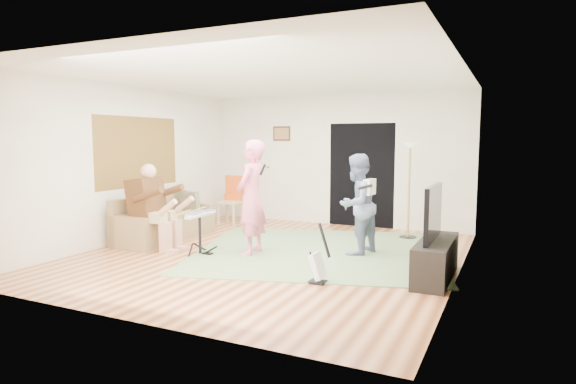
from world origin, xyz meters
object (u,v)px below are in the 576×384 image
object	(u,v)px
guitarist	(357,204)
guitar_spare	(318,266)
television	(433,213)
singer	(251,198)
sofa	(162,225)
torchiere_lamp	(410,173)
tv_cabinet	(436,259)
dining_chair	(231,207)
drum_kit	(200,235)

from	to	relation	value
guitarist	guitar_spare	distance (m)	1.76
television	singer	bearing A→B (deg)	176.59
guitarist	sofa	bearing A→B (deg)	-68.05
torchiere_lamp	tv_cabinet	distance (m)	2.73
torchiere_lamp	dining_chair	world-z (taller)	torchiere_lamp
sofa	guitarist	xyz separation A→B (m)	(3.47, 0.39, 0.52)
dining_chair	drum_kit	bearing A→B (deg)	-70.25
tv_cabinet	singer	bearing A→B (deg)	176.65
singer	tv_cabinet	distance (m)	2.86
television	guitarist	bearing A→B (deg)	146.26
guitarist	television	bearing A→B (deg)	71.82
sofa	tv_cabinet	distance (m)	4.81
guitar_spare	torchiere_lamp	distance (m)	3.42
guitar_spare	torchiere_lamp	size ratio (longest dim) A/B	0.44
drum_kit	guitar_spare	distance (m)	2.31
guitarist	drum_kit	bearing A→B (deg)	-49.01
singer	dining_chair	world-z (taller)	singer
guitar_spare	drum_kit	bearing A→B (deg)	164.18
television	guitar_spare	bearing A→B (deg)	-146.31
tv_cabinet	guitar_spare	bearing A→B (deg)	-147.35
dining_chair	tv_cabinet	bearing A→B (deg)	-29.92
sofa	guitar_spare	distance (m)	3.73
guitarist	guitar_spare	size ratio (longest dim) A/B	2.05
drum_kit	dining_chair	bearing A→B (deg)	111.96
dining_chair	torchiere_lamp	bearing A→B (deg)	-1.59
drum_kit	torchiere_lamp	size ratio (longest dim) A/B	0.39
torchiere_lamp	guitar_spare	bearing A→B (deg)	-97.91
sofa	singer	size ratio (longest dim) A/B	1.09
drum_kit	singer	world-z (taller)	singer
guitarist	tv_cabinet	world-z (taller)	guitarist
drum_kit	guitarist	xyz separation A→B (m)	(2.18, 1.04, 0.48)
guitar_spare	tv_cabinet	bearing A→B (deg)	32.65
sofa	tv_cabinet	size ratio (longest dim) A/B	1.38
sofa	drum_kit	xyz separation A→B (m)	(1.29, -0.65, 0.04)
dining_chair	singer	bearing A→B (deg)	-53.90
guitarist	dining_chair	xyz separation A→B (m)	(-3.22, 1.54, -0.42)
singer	television	xyz separation A→B (m)	(2.73, -0.16, -0.03)
guitarist	dining_chair	bearing A→B (deg)	-99.96
dining_chair	sofa	bearing A→B (deg)	-99.50
sofa	torchiere_lamp	distance (m)	4.51
sofa	television	size ratio (longest dim) A/B	1.84
guitar_spare	tv_cabinet	world-z (taller)	guitar_spare
sofa	guitarist	distance (m)	3.53
tv_cabinet	television	distance (m)	0.60
torchiere_lamp	dining_chair	xyz separation A→B (m)	(-3.71, -0.04, -0.82)
torchiere_lamp	dining_chair	distance (m)	3.80
drum_kit	tv_cabinet	world-z (taller)	drum_kit
torchiere_lamp	television	distance (m)	2.57
torchiere_lamp	dining_chair	bearing A→B (deg)	-179.39
drum_kit	guitarist	world-z (taller)	guitarist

